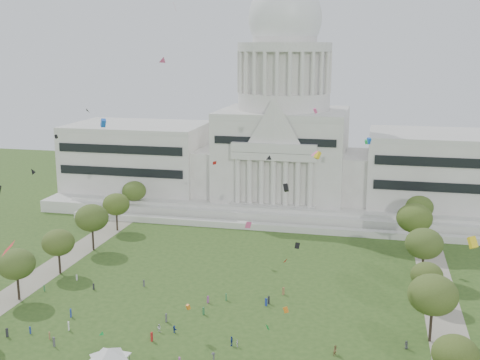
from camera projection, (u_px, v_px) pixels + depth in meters
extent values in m
plane|color=#2E4B1A|center=(185.00, 360.00, 109.91)|extent=(400.00, 400.00, 0.00)
cube|color=beige|center=(283.00, 198.00, 218.91)|extent=(160.00, 60.00, 4.00)
cube|color=beige|center=(266.00, 227.00, 187.72)|extent=(130.00, 3.00, 2.00)
cube|color=beige|center=(271.00, 215.00, 195.01)|extent=(140.00, 3.00, 5.00)
cube|color=beige|center=(139.00, 158.00, 227.09)|extent=(50.00, 34.00, 22.00)
cube|color=beige|center=(444.00, 171.00, 203.18)|extent=(50.00, 34.00, 22.00)
cube|color=beige|center=(209.00, 170.00, 219.75)|extent=(12.00, 26.00, 16.00)
cube|color=beige|center=(359.00, 177.00, 208.01)|extent=(12.00, 26.00, 16.00)
cube|color=beige|center=(283.00, 156.00, 214.48)|extent=(44.00, 38.00, 28.00)
cube|color=beige|center=(274.00, 156.00, 194.75)|extent=(28.00, 3.00, 2.40)
cube|color=black|center=(120.00, 161.00, 210.29)|extent=(46.00, 0.40, 11.00)
cube|color=black|center=(450.00, 175.00, 186.37)|extent=(46.00, 0.40, 11.00)
cylinder|color=beige|center=(284.00, 101.00, 210.27)|extent=(32.00, 32.00, 6.00)
cylinder|color=beige|center=(284.00, 72.00, 208.10)|extent=(28.00, 28.00, 14.00)
cylinder|color=beige|center=(285.00, 47.00, 206.25)|extent=(32.40, 32.40, 3.00)
cylinder|color=beige|center=(285.00, 30.00, 205.06)|extent=(22.00, 22.00, 8.00)
ellipsoid|color=silver|center=(285.00, 18.00, 204.19)|extent=(25.00, 25.00, 26.20)
cube|color=gray|center=(38.00, 278.00, 148.89)|extent=(8.00, 160.00, 0.04)
cube|color=gray|center=(444.00, 315.00, 128.02)|extent=(8.00, 160.00, 0.04)
ellipsoid|color=#354716|center=(455.00, 354.00, 96.53)|extent=(7.58, 7.58, 6.20)
cylinder|color=black|center=(18.00, 288.00, 135.57)|extent=(0.56, 0.56, 5.47)
ellipsoid|color=#384F1E|center=(16.00, 264.00, 134.32)|extent=(8.42, 8.42, 6.89)
cylinder|color=black|center=(431.00, 326.00, 116.22)|extent=(0.56, 0.56, 6.20)
ellipsoid|color=#3A4E1B|center=(433.00, 295.00, 114.80)|extent=(9.55, 9.55, 7.82)
cylinder|color=black|center=(60.00, 264.00, 151.20)|extent=(0.56, 0.56, 5.27)
ellipsoid|color=#3B4E1C|center=(58.00, 242.00, 149.98)|extent=(8.12, 8.12, 6.65)
cylinder|color=black|center=(425.00, 296.00, 132.58)|extent=(0.56, 0.56, 4.56)
ellipsoid|color=#374719|center=(427.00, 275.00, 131.53)|extent=(7.01, 7.01, 5.74)
cylinder|color=black|center=(93.00, 240.00, 168.72)|extent=(0.56, 0.56, 6.03)
ellipsoid|color=#324818|center=(92.00, 218.00, 167.33)|extent=(9.29, 9.29, 7.60)
cylinder|color=black|center=(423.00, 268.00, 147.15)|extent=(0.56, 0.56, 5.97)
ellipsoid|color=#33471A|center=(424.00, 244.00, 145.77)|extent=(9.19, 9.19, 7.52)
cylinder|color=black|center=(117.00, 222.00, 186.72)|extent=(0.56, 0.56, 5.41)
ellipsoid|color=#3B5217|center=(116.00, 204.00, 185.48)|extent=(8.33, 8.33, 6.81)
cylinder|color=black|center=(413.00, 242.00, 166.55)|extent=(0.56, 0.56, 6.37)
ellipsoid|color=#364D15|center=(414.00, 218.00, 165.09)|extent=(9.82, 9.82, 8.03)
cylinder|color=black|center=(135.00, 207.00, 204.34)|extent=(0.56, 0.56, 5.32)
ellipsoid|color=#344F18|center=(134.00, 191.00, 203.12)|extent=(8.19, 8.19, 6.70)
cylinder|color=black|center=(418.00, 225.00, 183.18)|extent=(0.56, 0.56, 5.47)
ellipsoid|color=#2F4715|center=(419.00, 207.00, 181.93)|extent=(8.42, 8.42, 6.89)
cylinder|color=#4C4C4C|center=(102.00, 356.00, 109.06)|extent=(0.12, 0.12, 2.39)
cylinder|color=#4C4C4C|center=(130.00, 359.00, 107.90)|extent=(0.12, 0.12, 2.39)
cube|color=silver|center=(109.00, 358.00, 105.65)|extent=(6.27, 6.27, 0.19)
pyramid|color=silver|center=(109.00, 353.00, 105.42)|extent=(8.78, 8.78, 1.91)
imported|color=#4C4C51|center=(406.00, 345.00, 113.76)|extent=(0.96, 0.88, 1.64)
imported|color=olive|center=(336.00, 350.00, 111.32)|extent=(1.05, 1.13, 1.98)
imported|color=#4C4C51|center=(213.00, 357.00, 108.86)|extent=(0.92, 1.39, 1.97)
imported|color=navy|center=(232.00, 341.00, 114.93)|extent=(0.65, 1.15, 1.93)
imported|color=navy|center=(174.00, 329.00, 120.24)|extent=(1.46, 1.35, 1.54)
imported|color=silver|center=(159.00, 328.00, 120.58)|extent=(0.89, 0.62, 1.70)
imported|color=silver|center=(237.00, 343.00, 114.46)|extent=(0.81, 1.00, 1.51)
cube|color=#26262B|center=(7.00, 333.00, 118.47)|extent=(0.55, 0.55, 1.80)
cube|color=olive|center=(283.00, 291.00, 138.65)|extent=(0.56, 0.50, 1.81)
cube|color=silver|center=(69.00, 326.00, 121.22)|extent=(0.49, 0.56, 1.80)
cube|color=#26262B|center=(94.00, 287.00, 141.56)|extent=(0.29, 0.42, 1.50)
cube|color=olive|center=(49.00, 336.00, 117.57)|extent=(0.40, 0.47, 1.50)
cube|color=#4C4C51|center=(144.00, 283.00, 143.41)|extent=(0.50, 0.49, 1.63)
cube|color=#33723F|center=(44.00, 288.00, 140.62)|extent=(0.46, 0.45, 1.50)
cube|color=navy|center=(266.00, 302.00, 132.60)|extent=(0.54, 0.42, 1.78)
cube|color=#26262B|center=(269.00, 300.00, 133.69)|extent=(0.40, 0.54, 1.83)
cube|color=#33723F|center=(204.00, 311.00, 128.31)|extent=(0.39, 0.50, 1.64)
cube|color=#4C4C51|center=(54.00, 342.00, 114.64)|extent=(0.59, 0.56, 1.90)
cube|color=#B21E1E|center=(152.00, 337.00, 116.73)|extent=(0.33, 0.51, 1.85)
cube|color=#994C8C|center=(208.00, 300.00, 134.14)|extent=(0.43, 0.51, 1.65)
cube|color=#33723F|center=(226.00, 297.00, 135.43)|extent=(0.34, 0.48, 1.66)
cube|color=#4C4C51|center=(166.00, 318.00, 124.84)|extent=(0.38, 0.53, 1.84)
cube|color=navy|center=(30.00, 330.00, 119.84)|extent=(0.45, 0.44, 1.47)
cube|color=navy|center=(71.00, 313.00, 127.17)|extent=(0.47, 0.56, 1.83)
cube|color=silver|center=(77.00, 278.00, 147.17)|extent=(0.25, 0.39, 1.45)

